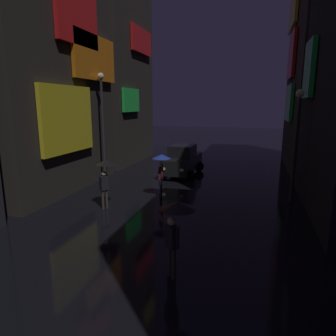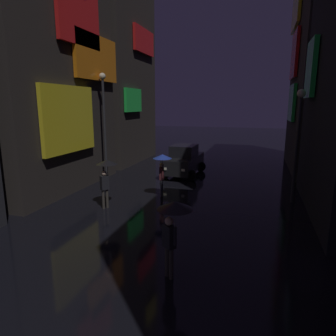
{
  "view_description": "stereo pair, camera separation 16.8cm",
  "coord_description": "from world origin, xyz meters",
  "px_view_note": "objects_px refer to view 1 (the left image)",
  "views": [
    {
      "loc": [
        3.2,
        -0.24,
        4.44
      ],
      "look_at": [
        0.0,
        10.87,
        1.97
      ],
      "focal_mm": 32.0,
      "sensor_mm": 36.0,
      "label": 1
    },
    {
      "loc": [
        3.37,
        -0.19,
        4.44
      ],
      "look_at": [
        0.0,
        10.87,
        1.97
      ],
      "focal_mm": 32.0,
      "sensor_mm": 36.0,
      "label": 2
    }
  ],
  "objects_px": {
    "car_distant": "(182,160)",
    "streetlamp_right_far": "(297,133)",
    "pedestrian_midstreet_centre_blue": "(161,163)",
    "pedestrian_foreground_right_black": "(176,218)",
    "pedestrian_midstreet_left_black": "(106,170)",
    "streetlamp_left_far": "(102,116)"
  },
  "relations": [
    {
      "from": "car_distant",
      "to": "streetlamp_right_far",
      "type": "xyz_separation_m",
      "value": [
        6.12,
        -3.93,
        2.28
      ]
    },
    {
      "from": "car_distant",
      "to": "streetlamp_right_far",
      "type": "relative_size",
      "value": 0.83
    },
    {
      "from": "streetlamp_right_far",
      "to": "pedestrian_midstreet_centre_blue",
      "type": "bearing_deg",
      "value": -170.9
    },
    {
      "from": "pedestrian_foreground_right_black",
      "to": "streetlamp_right_far",
      "type": "height_order",
      "value": "streetlamp_right_far"
    },
    {
      "from": "pedestrian_midstreet_left_black",
      "to": "pedestrian_midstreet_centre_blue",
      "type": "xyz_separation_m",
      "value": [
        1.82,
        2.15,
        0.0
      ]
    },
    {
      "from": "pedestrian_midstreet_centre_blue",
      "to": "pedestrian_midstreet_left_black",
      "type": "bearing_deg",
      "value": -130.33
    },
    {
      "from": "streetlamp_left_far",
      "to": "car_distant",
      "type": "bearing_deg",
      "value": 38.12
    },
    {
      "from": "pedestrian_midstreet_left_black",
      "to": "streetlamp_left_far",
      "type": "distance_m",
      "value": 5.02
    },
    {
      "from": "pedestrian_midstreet_left_black",
      "to": "pedestrian_foreground_right_black",
      "type": "height_order",
      "value": "same"
    },
    {
      "from": "pedestrian_midstreet_left_black",
      "to": "car_distant",
      "type": "bearing_deg",
      "value": 76.5
    },
    {
      "from": "car_distant",
      "to": "streetlamp_right_far",
      "type": "distance_m",
      "value": 7.62
    },
    {
      "from": "pedestrian_midstreet_centre_blue",
      "to": "pedestrian_foreground_right_black",
      "type": "distance_m",
      "value": 7.05
    },
    {
      "from": "car_distant",
      "to": "streetlamp_left_far",
      "type": "relative_size",
      "value": 0.69
    },
    {
      "from": "pedestrian_foreground_right_black",
      "to": "car_distant",
      "type": "xyz_separation_m",
      "value": [
        -2.57,
        11.5,
        -0.74
      ]
    },
    {
      "from": "pedestrian_midstreet_centre_blue",
      "to": "car_distant",
      "type": "bearing_deg",
      "value": 91.58
    },
    {
      "from": "pedestrian_midstreet_left_black",
      "to": "streetlamp_right_far",
      "type": "xyz_separation_m",
      "value": [
        7.81,
        3.11,
        1.54
      ]
    },
    {
      "from": "pedestrian_midstreet_left_black",
      "to": "streetlamp_right_far",
      "type": "bearing_deg",
      "value": 21.7
    },
    {
      "from": "pedestrian_foreground_right_black",
      "to": "streetlamp_right_far",
      "type": "relative_size",
      "value": 0.42
    },
    {
      "from": "pedestrian_foreground_right_black",
      "to": "streetlamp_right_far",
      "type": "distance_m",
      "value": 8.51
    },
    {
      "from": "streetlamp_left_far",
      "to": "pedestrian_midstreet_left_black",
      "type": "bearing_deg",
      "value": -61.27
    },
    {
      "from": "pedestrian_midstreet_left_black",
      "to": "streetlamp_left_far",
      "type": "height_order",
      "value": "streetlamp_left_far"
    },
    {
      "from": "pedestrian_midstreet_left_black",
      "to": "pedestrian_midstreet_centre_blue",
      "type": "distance_m",
      "value": 2.82
    }
  ]
}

